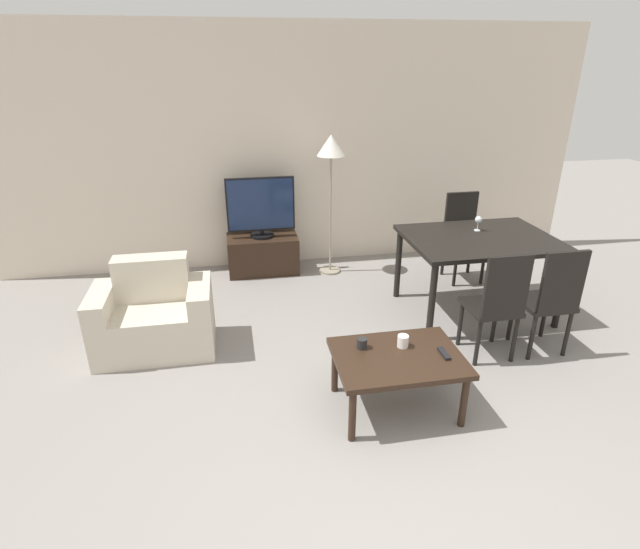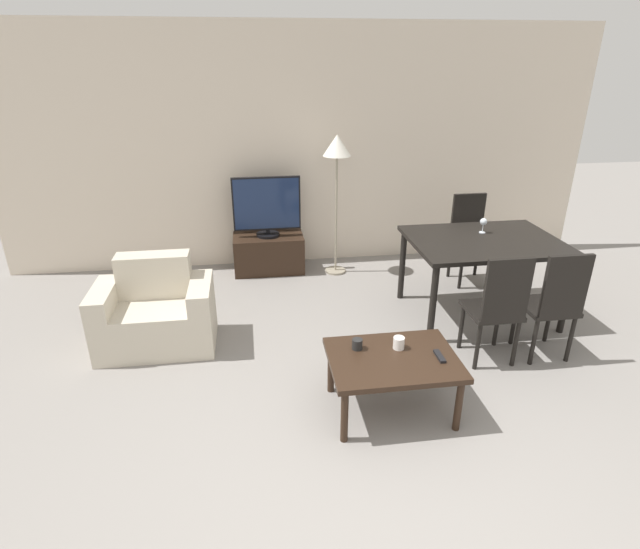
{
  "view_description": "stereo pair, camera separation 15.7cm",
  "coord_description": "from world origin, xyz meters",
  "px_view_note": "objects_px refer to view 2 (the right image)",
  "views": [
    {
      "loc": [
        -0.79,
        -1.83,
        2.34
      ],
      "look_at": [
        -0.09,
        1.95,
        0.65
      ],
      "focal_mm": 28.0,
      "sensor_mm": 36.0,
      "label": 1
    },
    {
      "loc": [
        -0.64,
        -1.86,
        2.34
      ],
      "look_at": [
        -0.09,
        1.95,
        0.65
      ],
      "focal_mm": 28.0,
      "sensor_mm": 36.0,
      "label": 2
    }
  ],
  "objects_px": {
    "cup_colored_far": "(399,343)",
    "wine_glass_left": "(483,223)",
    "coffee_table": "(393,363)",
    "dining_chair_near_right": "(554,301)",
    "dining_chair_far": "(469,235)",
    "armchair": "(156,315)",
    "dining_table": "(484,247)",
    "cup_white_near": "(357,344)",
    "tv_stand": "(269,253)",
    "remote_primary": "(440,356)",
    "dining_chair_near": "(498,305)",
    "floor_lamp": "(337,156)",
    "tv": "(267,207)"
  },
  "relations": [
    {
      "from": "dining_table",
      "to": "remote_primary",
      "type": "height_order",
      "value": "dining_table"
    },
    {
      "from": "dining_chair_near",
      "to": "dining_table",
      "type": "bearing_deg",
      "value": 73.72
    },
    {
      "from": "dining_table",
      "to": "wine_glass_left",
      "type": "xyz_separation_m",
      "value": [
        0.05,
        0.18,
        0.18
      ]
    },
    {
      "from": "tv",
      "to": "dining_table",
      "type": "xyz_separation_m",
      "value": [
        1.96,
        -1.39,
        -0.08
      ]
    },
    {
      "from": "dining_table",
      "to": "wine_glass_left",
      "type": "relative_size",
      "value": 9.42
    },
    {
      "from": "coffee_table",
      "to": "cup_colored_far",
      "type": "bearing_deg",
      "value": 57.27
    },
    {
      "from": "tv_stand",
      "to": "cup_white_near",
      "type": "height_order",
      "value": "cup_white_near"
    },
    {
      "from": "tv_stand",
      "to": "dining_chair_near",
      "type": "xyz_separation_m",
      "value": [
        1.72,
        -2.21,
        0.31
      ]
    },
    {
      "from": "dining_table",
      "to": "dining_chair_far",
      "type": "height_order",
      "value": "dining_chair_far"
    },
    {
      "from": "dining_chair_near_right",
      "to": "cup_white_near",
      "type": "height_order",
      "value": "dining_chair_near_right"
    },
    {
      "from": "dining_table",
      "to": "remote_primary",
      "type": "relative_size",
      "value": 9.17
    },
    {
      "from": "tv",
      "to": "cup_white_near",
      "type": "bearing_deg",
      "value": -78.7
    },
    {
      "from": "coffee_table",
      "to": "remote_primary",
      "type": "distance_m",
      "value": 0.32
    },
    {
      "from": "remote_primary",
      "to": "wine_glass_left",
      "type": "distance_m",
      "value": 1.85
    },
    {
      "from": "dining_table",
      "to": "wine_glass_left",
      "type": "height_order",
      "value": "wine_glass_left"
    },
    {
      "from": "dining_chair_far",
      "to": "floor_lamp",
      "type": "relative_size",
      "value": 0.61
    },
    {
      "from": "coffee_table",
      "to": "dining_chair_near_right",
      "type": "xyz_separation_m",
      "value": [
        1.46,
        0.47,
        0.14
      ]
    },
    {
      "from": "armchair",
      "to": "dining_chair_near_right",
      "type": "distance_m",
      "value": 3.32
    },
    {
      "from": "dining_chair_near_right",
      "to": "cup_white_near",
      "type": "bearing_deg",
      "value": -168.93
    },
    {
      "from": "armchair",
      "to": "dining_chair_near_right",
      "type": "bearing_deg",
      "value": -11.89
    },
    {
      "from": "coffee_table",
      "to": "dining_chair_far",
      "type": "relative_size",
      "value": 0.92
    },
    {
      "from": "remote_primary",
      "to": "wine_glass_left",
      "type": "bearing_deg",
      "value": 57.6
    },
    {
      "from": "dining_chair_far",
      "to": "floor_lamp",
      "type": "xyz_separation_m",
      "value": [
        -1.43,
        0.4,
        0.82
      ]
    },
    {
      "from": "cup_white_near",
      "to": "wine_glass_left",
      "type": "distance_m",
      "value": 2.05
    },
    {
      "from": "cup_colored_far",
      "to": "dining_chair_near",
      "type": "bearing_deg",
      "value": 21.77
    },
    {
      "from": "dining_table",
      "to": "dining_chair_near_right",
      "type": "bearing_deg",
      "value": -73.72
    },
    {
      "from": "armchair",
      "to": "dining_chair_far",
      "type": "relative_size",
      "value": 1.01
    },
    {
      "from": "cup_colored_far",
      "to": "wine_glass_left",
      "type": "height_order",
      "value": "wine_glass_left"
    },
    {
      "from": "dining_chair_far",
      "to": "remote_primary",
      "type": "xyz_separation_m",
      "value": [
        -1.15,
        -2.17,
        -0.08
      ]
    },
    {
      "from": "dining_chair_near_right",
      "to": "remote_primary",
      "type": "distance_m",
      "value": 1.27
    },
    {
      "from": "coffee_table",
      "to": "cup_colored_far",
      "type": "height_order",
      "value": "cup_colored_far"
    },
    {
      "from": "armchair",
      "to": "cup_white_near",
      "type": "bearing_deg",
      "value": -33.13
    },
    {
      "from": "armchair",
      "to": "dining_chair_far",
      "type": "bearing_deg",
      "value": 16.6
    },
    {
      "from": "cup_colored_far",
      "to": "cup_white_near",
      "type": "bearing_deg",
      "value": 173.09
    },
    {
      "from": "tv_stand",
      "to": "tv",
      "type": "bearing_deg",
      "value": -90.0
    },
    {
      "from": "armchair",
      "to": "dining_chair_near",
      "type": "bearing_deg",
      "value": -13.89
    },
    {
      "from": "cup_white_near",
      "to": "dining_chair_far",
      "type": "bearing_deg",
      "value": 49.51
    },
    {
      "from": "tv",
      "to": "dining_table",
      "type": "bearing_deg",
      "value": -35.31
    },
    {
      "from": "remote_primary",
      "to": "wine_glass_left",
      "type": "height_order",
      "value": "wine_glass_left"
    },
    {
      "from": "tv_stand",
      "to": "dining_chair_far",
      "type": "height_order",
      "value": "dining_chair_far"
    },
    {
      "from": "cup_colored_far",
      "to": "wine_glass_left",
      "type": "distance_m",
      "value": 1.87
    },
    {
      "from": "cup_white_near",
      "to": "tv_stand",
      "type": "bearing_deg",
      "value": 101.29
    },
    {
      "from": "armchair",
      "to": "tv_stand",
      "type": "xyz_separation_m",
      "value": [
        1.04,
        1.53,
        -0.08
      ]
    },
    {
      "from": "armchair",
      "to": "dining_table",
      "type": "xyz_separation_m",
      "value": [
        3.0,
        0.14,
        0.4
      ]
    },
    {
      "from": "dining_chair_near",
      "to": "dining_chair_near_right",
      "type": "distance_m",
      "value": 0.48
    },
    {
      "from": "floor_lamp",
      "to": "coffee_table",
      "type": "bearing_deg",
      "value": -90.85
    },
    {
      "from": "dining_chair_far",
      "to": "dining_chair_near_right",
      "type": "xyz_separation_m",
      "value": [
        0.0,
        -1.65,
        0.0
      ]
    },
    {
      "from": "dining_table",
      "to": "floor_lamp",
      "type": "height_order",
      "value": "floor_lamp"
    },
    {
      "from": "tv_stand",
      "to": "dining_chair_far",
      "type": "xyz_separation_m",
      "value": [
        2.2,
        -0.56,
        0.31
      ]
    },
    {
      "from": "coffee_table",
      "to": "floor_lamp",
      "type": "bearing_deg",
      "value": 89.15
    }
  ]
}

